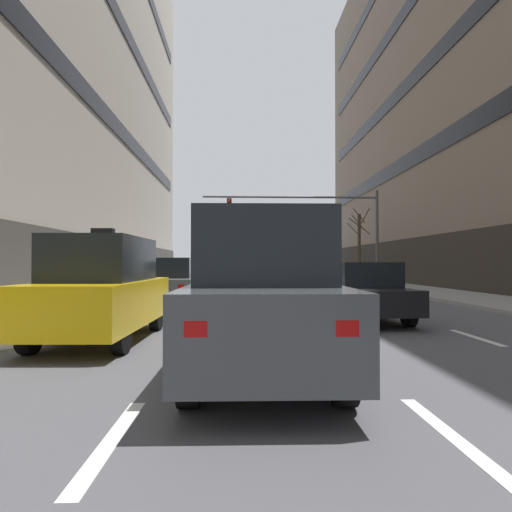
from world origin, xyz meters
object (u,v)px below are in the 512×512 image
object	(u,v)px
taxi_driving_4	(103,289)
car_driving_5	(189,277)
taxi_driving_1	(244,275)
traffic_signal_0	(320,218)
car_driving_2	(361,292)
car_driving_6	(286,273)
car_driving_0	(169,282)
car_driving_3	(262,295)
street_tree_0	(359,245)

from	to	relation	value
taxi_driving_4	car_driving_5	distance (m)	14.64
taxi_driving_1	traffic_signal_0	size ratio (longest dim) A/B	0.42
car_driving_2	car_driving_6	xyz separation A→B (m)	(0.21, 20.38, 0.05)
taxi_driving_4	car_driving_6	bearing A→B (deg)	74.83
taxi_driving_1	traffic_signal_0	distance (m)	5.90
car_driving_2	car_driving_6	size ratio (longest dim) A/B	0.96
car_driving_0	car_driving_5	size ratio (longest dim) A/B	1.05
car_driving_0	car_driving_2	size ratio (longest dim) A/B	1.10
car_driving_3	car_driving_5	size ratio (longest dim) A/B	1.03
car_driving_2	traffic_signal_0	size ratio (longest dim) A/B	0.40
taxi_driving_4	street_tree_0	bearing A→B (deg)	63.70
traffic_signal_0	taxi_driving_1	bearing A→B (deg)	163.69
car_driving_3	car_driving_6	world-z (taller)	car_driving_3
car_driving_0	taxi_driving_4	distance (m)	7.25
taxi_driving_1	car_driving_6	xyz separation A→B (m)	(3.20, 4.78, -0.01)
taxi_driving_4	traffic_signal_0	distance (m)	18.93
car_driving_6	traffic_signal_0	xyz separation A→B (m)	(1.38, -6.12, 3.48)
taxi_driving_1	traffic_signal_0	world-z (taller)	traffic_signal_0
car_driving_3	street_tree_0	world-z (taller)	street_tree_0
car_driving_2	car_driving_3	distance (m)	6.24
car_driving_6	street_tree_0	world-z (taller)	street_tree_0
car_driving_2	car_driving_3	world-z (taller)	car_driving_3
car_driving_2	taxi_driving_4	world-z (taller)	taxi_driving_4
car_driving_6	traffic_signal_0	size ratio (longest dim) A/B	0.42
car_driving_3	car_driving_5	xyz separation A→B (m)	(-3.03, 17.35, -0.29)
car_driving_6	street_tree_0	xyz separation A→B (m)	(5.96, 1.63, 2.17)
car_driving_0	taxi_driving_1	distance (m)	11.47
car_driving_6	taxi_driving_1	bearing A→B (deg)	-123.75
taxi_driving_1	street_tree_0	world-z (taller)	street_tree_0
traffic_signal_0	street_tree_0	xyz separation A→B (m)	(4.58, 7.75, -1.31)
car_driving_3	car_driving_6	xyz separation A→B (m)	(3.20, 25.84, -0.28)
car_driving_0	traffic_signal_0	world-z (taller)	traffic_signal_0
car_driving_2	car_driving_0	bearing A→B (deg)	142.71
car_driving_0	street_tree_0	distance (m)	21.38
street_tree_0	taxi_driving_4	bearing A→B (deg)	-116.30
car_driving_0	car_driving_5	distance (m)	7.39
car_driving_0	car_driving_5	world-z (taller)	car_driving_0
street_tree_0	car_driving_5	bearing A→B (deg)	-140.30
car_driving_2	car_driving_6	bearing A→B (deg)	89.42
car_driving_5	street_tree_0	size ratio (longest dim) A/B	0.78
car_driving_0	car_driving_6	bearing A→B (deg)	68.94
taxi_driving_1	car_driving_3	distance (m)	21.06
traffic_signal_0	street_tree_0	distance (m)	9.10
taxi_driving_4	street_tree_0	world-z (taller)	street_tree_0
street_tree_0	car_driving_2	bearing A→B (deg)	-105.66
car_driving_0	car_driving_3	xyz separation A→B (m)	(2.91, -9.96, 0.25)
taxi_driving_1	car_driving_2	size ratio (longest dim) A/B	1.05
taxi_driving_1	car_driving_6	size ratio (longest dim) A/B	1.01
taxi_driving_4	car_driving_6	distance (m)	23.96
car_driving_0	car_driving_6	world-z (taller)	car_driving_0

